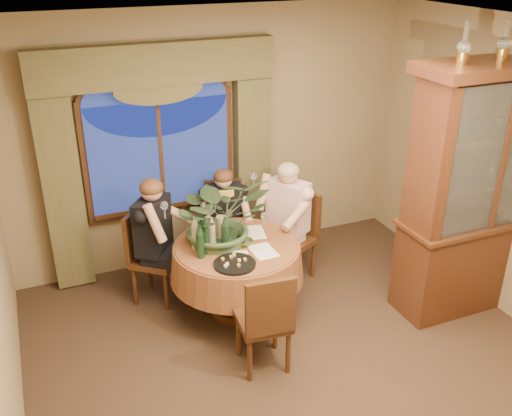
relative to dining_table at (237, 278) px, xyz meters
name	(u,v)px	position (x,y,z in m)	size (l,w,h in m)	color
floor	(314,385)	(0.20, -1.25, -0.38)	(5.00, 5.00, 0.00)	black
wall_back	(212,139)	(0.20, 1.25, 1.02)	(4.50, 4.50, 0.00)	#836F4E
ceiling	(333,41)	(0.20, -1.25, 2.42)	(5.00, 5.00, 0.00)	white
window	(161,157)	(-0.40, 1.18, 0.92)	(1.62, 0.10, 1.32)	navy
arched_transom	(155,83)	(-0.40, 1.18, 1.71)	(1.60, 0.06, 0.44)	navy
drapery_left	(62,183)	(-1.43, 1.13, 0.80)	(0.38, 0.14, 2.32)	#4A4627
drapery_right	(252,156)	(0.63, 1.13, 0.80)	(0.38, 0.14, 2.32)	#4A4627
swag_valance	(156,64)	(-0.40, 1.10, 1.90)	(2.45, 0.16, 0.42)	#4A4627
dining_table	(237,278)	(0.00, 0.00, 0.00)	(1.30, 1.30, 0.75)	maroon
china_cabinet	(477,192)	(2.16, -0.72, 0.85)	(1.51, 0.59, 2.45)	#371B10
oil_lamp_left	(465,43)	(1.74, -0.72, 2.24)	(0.11, 0.11, 0.34)	#A5722D
oil_lamp_center	(505,40)	(2.16, -0.72, 2.24)	(0.11, 0.11, 0.34)	#A5722D
chair_right	(292,238)	(0.77, 0.37, 0.10)	(0.42, 0.42, 0.96)	black
chair_back_right	(226,227)	(0.21, 0.89, 0.10)	(0.42, 0.42, 0.96)	black
chair_back	(156,257)	(-0.67, 0.53, 0.10)	(0.42, 0.42, 0.96)	black
chair_front_left	(263,318)	(-0.08, -0.83, 0.10)	(0.42, 0.42, 0.96)	black
person_pink	(288,221)	(0.74, 0.41, 0.29)	(0.48, 0.44, 1.34)	beige
person_back	(154,241)	(-0.68, 0.52, 0.29)	(0.48, 0.44, 1.34)	black
person_scarf	(224,221)	(0.16, 0.79, 0.24)	(0.44, 0.40, 1.22)	black
stoneware_vase	(222,229)	(-0.10, 0.12, 0.51)	(0.14, 0.14, 0.26)	#8E715D
centerpiece_plant	(220,183)	(-0.10, 0.15, 0.97)	(0.91, 1.01, 0.79)	#375130
olive_bowl	(245,242)	(0.07, -0.03, 0.40)	(0.16, 0.16, 0.05)	#455427
cheese_platter	(235,264)	(-0.15, -0.35, 0.39)	(0.38, 0.38, 0.02)	black
wine_bottle_0	(206,237)	(-0.32, -0.04, 0.54)	(0.07, 0.07, 0.33)	black
wine_bottle_1	(195,233)	(-0.38, 0.09, 0.54)	(0.07, 0.07, 0.33)	tan
wine_bottle_2	(200,242)	(-0.39, -0.10, 0.54)	(0.07, 0.07, 0.33)	black
wine_bottle_3	(202,226)	(-0.28, 0.20, 0.54)	(0.07, 0.07, 0.33)	black
wine_bottle_4	(212,233)	(-0.24, 0.01, 0.54)	(0.07, 0.07, 0.33)	tan
wine_bottle_5	(225,233)	(-0.12, -0.03, 0.54)	(0.07, 0.07, 0.33)	black
tasting_paper_0	(263,251)	(0.18, -0.22, 0.38)	(0.21, 0.30, 0.00)	white
tasting_paper_1	(254,232)	(0.24, 0.16, 0.38)	(0.21, 0.30, 0.00)	white
tasting_paper_2	(238,259)	(-0.09, -0.26, 0.38)	(0.21, 0.30, 0.00)	white
wine_glass_person_pink	(264,221)	(0.37, 0.21, 0.46)	(0.07, 0.07, 0.18)	silver
wine_glass_person_back	(194,231)	(-0.34, 0.26, 0.46)	(0.07, 0.07, 0.18)	silver
wine_glass_person_scarf	(229,217)	(0.08, 0.42, 0.46)	(0.07, 0.07, 0.18)	silver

